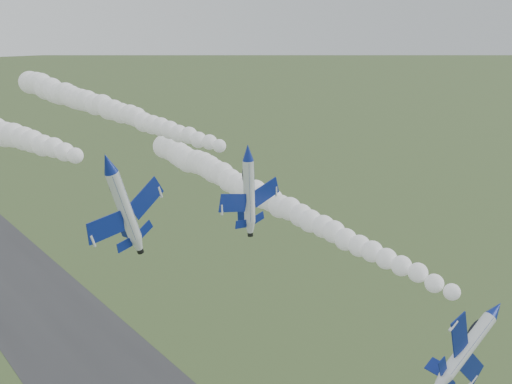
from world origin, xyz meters
The scene contains 5 objects.
jet_lead centered at (15.16, -9.68, 35.08)m, with size 5.03×11.45×8.18m.
smoke_trail_jet_lead centered at (17.37, 27.85, 36.88)m, with size 4.60×69.59×4.60m, color white, non-canonical shape.
jet_pair_left centered at (-9.87, 21.63, 47.76)m, with size 10.68×13.11×4.22m.
jet_pair_right centered at (8.86, 21.45, 46.22)m, with size 10.49×12.52×3.09m.
smoke_trail_jet_pair_right centered at (6.84, 58.81, 47.75)m, with size 4.75×68.42×4.75m, color white, non-canonical shape.
Camera 1 is at (-34.59, -33.59, 62.44)m, focal length 40.00 mm.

